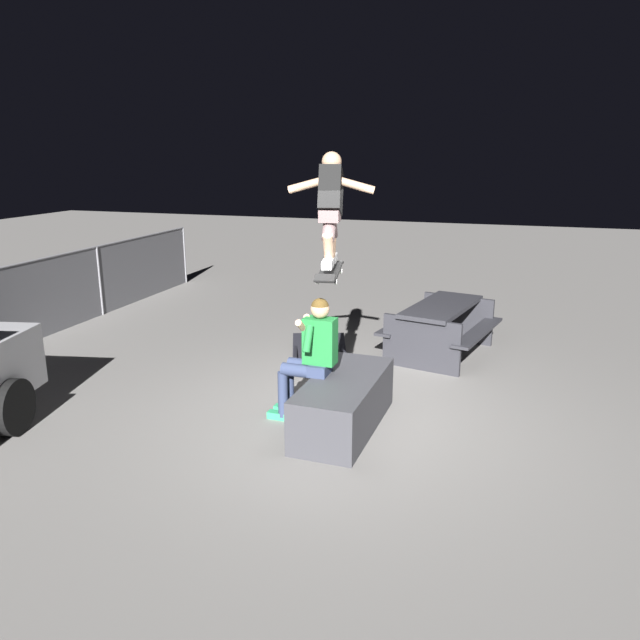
% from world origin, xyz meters
% --- Properties ---
extents(ground_plane, '(40.00, 40.00, 0.00)m').
position_xyz_m(ground_plane, '(0.00, 0.00, 0.00)').
color(ground_plane, slate).
extents(ledge_box_main, '(1.68, 0.74, 0.56)m').
position_xyz_m(ledge_box_main, '(-0.21, -0.06, 0.28)').
color(ledge_box_main, '#38383D').
rests_on(ledge_box_main, ground).
extents(person_sitting_on_ledge, '(0.59, 0.76, 1.39)m').
position_xyz_m(person_sitting_on_ledge, '(-0.15, 0.34, 0.79)').
color(person_sitting_on_ledge, '#2D3856').
rests_on(person_sitting_on_ledge, ground).
extents(skateboard, '(1.04, 0.38, 0.13)m').
position_xyz_m(skateboard, '(-0.13, 0.13, 1.68)').
color(skateboard, black).
extents(skater_airborne, '(0.63, 0.89, 1.12)m').
position_xyz_m(skater_airborne, '(-0.07, 0.14, 2.36)').
color(skater_airborne, white).
extents(kicker_ramp, '(1.24, 1.07, 0.32)m').
position_xyz_m(kicker_ramp, '(1.85, 0.88, 0.05)').
color(kicker_ramp, black).
rests_on(kicker_ramp, ground).
extents(picnic_table_back, '(1.95, 1.68, 0.75)m').
position_xyz_m(picnic_table_back, '(2.60, -0.74, 0.50)').
color(picnic_table_back, '#28282D').
rests_on(picnic_table_back, ground).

